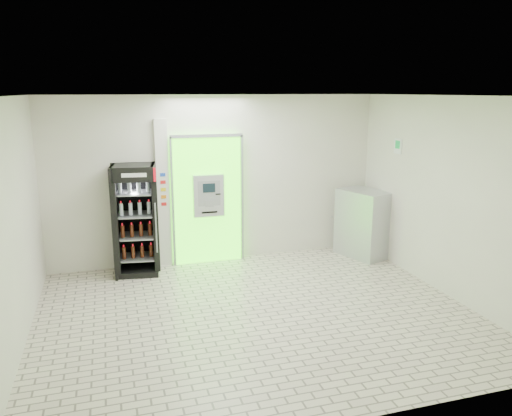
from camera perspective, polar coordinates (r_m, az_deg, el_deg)
name	(u,v)px	position (r m, az deg, el deg)	size (l,w,h in m)	color
ground	(257,314)	(7.18, 0.10, -12.01)	(6.00, 6.00, 0.00)	#BEAF9E
room_shell	(257,185)	(6.60, 0.10, 2.60)	(6.00, 6.00, 6.00)	silver
atm_assembly	(208,199)	(8.99, -5.56, 1.05)	(1.30, 0.24, 2.33)	#43EC16
pillar	(163,194)	(8.89, -10.56, 1.59)	(0.22, 0.11, 2.60)	silver
beverage_cooler	(136,222)	(8.68, -13.59, -1.55)	(0.79, 0.74, 1.88)	black
steel_cabinet	(364,223)	(9.61, 12.21, -1.72)	(0.92, 1.10, 1.26)	#B1B4BA
exit_sign	(398,146)	(9.08, 15.92, 6.81)	(0.02, 0.22, 0.26)	white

